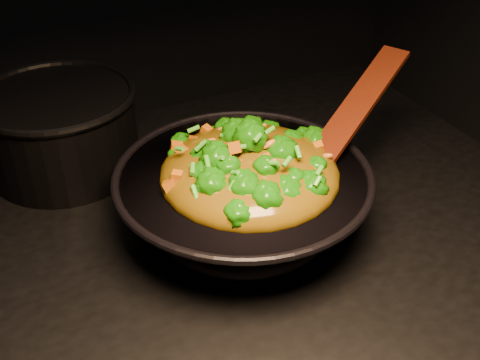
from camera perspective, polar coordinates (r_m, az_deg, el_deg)
name	(u,v)px	position (r m, az deg, el deg)	size (l,w,h in m)	color
wok	(243,203)	(0.86, 0.30, -2.22)	(0.35, 0.35, 0.10)	black
stir_fry	(250,150)	(0.81, 0.94, 2.86)	(0.25, 0.25, 0.09)	#196607
spatula	(352,113)	(0.90, 10.59, 6.25)	(0.29, 0.04, 0.01)	#3A1005
back_pot	(61,130)	(1.04, -16.60, 4.54)	(0.25, 0.25, 0.14)	black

